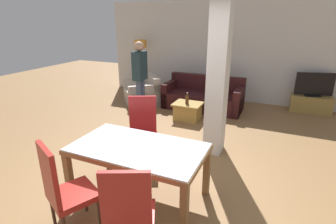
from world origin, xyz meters
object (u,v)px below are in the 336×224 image
object	(u,v)px
dining_chair_near_left	(63,188)
floor_lamp	(141,48)
dining_table	(138,157)
armchair	(143,94)
sofa	(203,98)
tv_screen	(314,85)
standing_person	(140,73)
coffee_table	(188,111)
dining_chair_far_left	(143,129)
bottle	(187,99)
dining_chair_near_right	(129,213)
tv_stand	(311,104)

from	to	relation	value
dining_chair_near_left	floor_lamp	distance (m)	5.79
dining_chair_near_left	dining_table	bearing A→B (deg)	90.00
armchair	dining_table	bearing A→B (deg)	166.03
floor_lamp	armchair	bearing A→B (deg)	-59.34
sofa	tv_screen	world-z (taller)	tv_screen
sofa	standing_person	world-z (taller)	standing_person
coffee_table	tv_screen	world-z (taller)	tv_screen
dining_chair_far_left	floor_lamp	xyz separation A→B (m)	(-2.08, 3.65, 0.80)
tv_screen	armchair	bearing A→B (deg)	-0.60
floor_lamp	dining_table	bearing A→B (deg)	-61.02
dining_chair_near_left	floor_lamp	bearing A→B (deg)	137.38
bottle	standing_person	xyz separation A→B (m)	(-1.21, 0.01, 0.51)
dining_chair_near_left	armchair	xyz separation A→B (m)	(-1.54, 4.43, -0.30)
armchair	floor_lamp	bearing A→B (deg)	-11.85
dining_chair_near_right	tv_stand	bearing A→B (deg)	46.49
tv_stand	floor_lamp	xyz separation A→B (m)	(-4.75, -0.12, 1.16)
coffee_table	bottle	size ratio (longest dim) A/B	2.41
coffee_table	tv_screen	size ratio (longest dim) A/B	0.74
dining_table	tv_screen	size ratio (longest dim) A/B	1.92
dining_chair_near_right	dining_chair_near_left	bearing A→B (deg)	152.27
dining_chair_near_left	tv_screen	world-z (taller)	dining_chair_near_left
armchair	dining_chair_far_left	bearing A→B (deg)	166.83
dining_chair_near_right	dining_chair_far_left	size ratio (longest dim) A/B	1.00
tv_stand	bottle	bearing A→B (deg)	-146.12
dining_chair_near_left	tv_screen	bearing A→B (deg)	90.10
dining_chair_far_left	dining_chair_near_right	bearing A→B (deg)	89.57
armchair	bottle	size ratio (longest dim) A/B	4.63
dining_chair_near_right	standing_person	size ratio (longest dim) A/B	0.62
dining_chair_near_left	sofa	distance (m)	4.69
sofa	bottle	distance (m)	1.01
dining_table	coffee_table	world-z (taller)	dining_table
dining_chair_near_left	tv_screen	size ratio (longest dim) A/B	1.25
dining_chair_near_right	dining_chair_far_left	bearing A→B (deg)	90.42
dining_table	dining_chair_far_left	xyz separation A→B (m)	(-0.41, 0.85, -0.02)
dining_chair_near_right	bottle	xyz separation A→B (m)	(-0.80, 3.73, -0.07)
armchair	coffee_table	xyz separation A→B (m)	(1.57, -0.69, -0.06)
sofa	coffee_table	size ratio (longest dim) A/B	3.11
dining_chair_near_right	tv_stand	size ratio (longest dim) A/B	1.14
dining_table	standing_person	xyz separation A→B (m)	(-1.60, 2.87, 0.41)
dining_chair_near_left	floor_lamp	world-z (taller)	floor_lamp
dining_chair_far_left	standing_person	world-z (taller)	standing_person
sofa	dining_chair_far_left	bearing A→B (deg)	87.71
dining_chair_far_left	tv_screen	bearing A→B (deg)	-151.13
floor_lamp	bottle	bearing A→B (deg)	-38.10
dining_chair_near_right	sofa	size ratio (longest dim) A/B	0.54
coffee_table	tv_stand	world-z (taller)	tv_stand
dining_chair_far_left	sofa	xyz separation A→B (m)	(0.12, 2.98, -0.29)
tv_stand	standing_person	distance (m)	4.31
dining_table	dining_chair_far_left	size ratio (longest dim) A/B	1.54
sofa	floor_lamp	distance (m)	2.54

